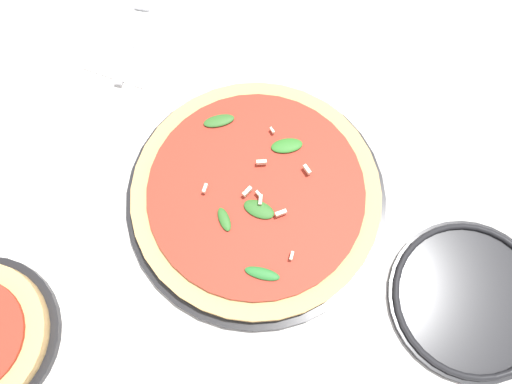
% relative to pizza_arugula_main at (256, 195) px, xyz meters
% --- Properties ---
extents(ground_plane, '(6.00, 6.00, 0.00)m').
position_rel_pizza_arugula_main_xyz_m(ground_plane, '(0.03, 0.04, -0.02)').
color(ground_plane, silver).
extents(pizza_arugula_main, '(0.35, 0.35, 0.05)m').
position_rel_pizza_arugula_main_xyz_m(pizza_arugula_main, '(0.00, 0.00, 0.00)').
color(pizza_arugula_main, black).
rests_on(pizza_arugula_main, ground_plane).
extents(napkin, '(0.17, 0.14, 0.01)m').
position_rel_pizza_arugula_main_xyz_m(napkin, '(0.25, 0.19, -0.01)').
color(napkin, white).
rests_on(napkin, ground_plane).
extents(fork, '(0.19, 0.05, 0.00)m').
position_rel_pizza_arugula_main_xyz_m(fork, '(0.26, 0.19, -0.01)').
color(fork, silver).
rests_on(fork, ground_plane).
extents(side_plate_white, '(0.20, 0.20, 0.02)m').
position_rel_pizza_arugula_main_xyz_m(side_plate_white, '(-0.13, -0.27, -0.01)').
color(side_plate_white, black).
rests_on(side_plate_white, ground_plane).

